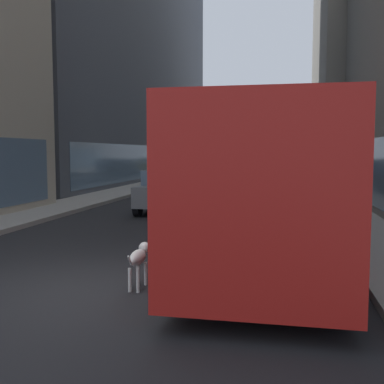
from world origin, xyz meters
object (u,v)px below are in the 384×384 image
object	(u,v)px
car_grey_wagon	(169,190)
car_silver_sedan	(276,179)
transit_bus	(269,174)
car_black_suv	(235,168)
car_yellow_taxi	(243,165)
dalmatian_dog	(139,258)
car_white_van	(177,178)
car_blue_hatchback	(262,167)

from	to	relation	value
car_grey_wagon	car_silver_sedan	world-z (taller)	same
transit_bus	car_black_suv	world-z (taller)	transit_bus
car_yellow_taxi	car_silver_sedan	bearing A→B (deg)	-81.10
transit_bus	dalmatian_dog	distance (m)	4.45
transit_bus	car_white_van	distance (m)	15.28
car_white_van	car_blue_hatchback	world-z (taller)	same
car_blue_hatchback	dalmatian_dog	size ratio (longest dim) A/B	4.23
car_yellow_taxi	transit_bus	bearing A→B (deg)	-84.28
car_black_suv	dalmatian_dog	size ratio (longest dim) A/B	4.55
car_blue_hatchback	dalmatian_dog	bearing A→B (deg)	-90.68
car_white_van	car_grey_wagon	size ratio (longest dim) A/B	1.01
car_grey_wagon	car_yellow_taxi	world-z (taller)	same
car_white_van	car_yellow_taxi	bearing A→B (deg)	86.45
car_silver_sedan	dalmatian_dog	size ratio (longest dim) A/B	4.96
car_black_suv	dalmatian_dog	bearing A→B (deg)	-86.84
transit_bus	car_grey_wagon	xyz separation A→B (m)	(-4.00, 6.00, -0.96)
car_black_suv	car_grey_wagon	xyz separation A→B (m)	(0.00, -25.56, -0.00)
car_yellow_taxi	car_blue_hatchback	bearing A→B (deg)	-67.38
transit_bus	car_silver_sedan	xyz separation A→B (m)	(0.00, 14.41, -0.95)
car_grey_wagon	car_yellow_taxi	distance (m)	33.95
car_blue_hatchback	car_yellow_taxi	bearing A→B (deg)	112.62
transit_bus	car_white_van	world-z (taller)	transit_bus
car_blue_hatchback	dalmatian_dog	world-z (taller)	car_blue_hatchback
car_white_van	car_black_suv	xyz separation A→B (m)	(1.60, 17.38, 0.00)
car_black_suv	car_yellow_taxi	distance (m)	8.39
transit_bus	car_blue_hatchback	distance (m)	34.24
car_yellow_taxi	car_blue_hatchback	xyz separation A→B (m)	(2.40, -5.76, -0.00)
car_yellow_taxi	car_blue_hatchback	world-z (taller)	same
car_black_suv	car_yellow_taxi	bearing A→B (deg)	90.00
car_white_van	car_grey_wagon	distance (m)	8.34
car_blue_hatchback	car_silver_sedan	bearing A→B (deg)	-85.38
transit_bus	car_blue_hatchback	xyz separation A→B (m)	(-1.60, 34.19, -0.96)
transit_bus	dalmatian_dog	bearing A→B (deg)	-118.66
car_yellow_taxi	car_white_van	bearing A→B (deg)	-93.55
car_grey_wagon	car_blue_hatchback	xyz separation A→B (m)	(2.40, 28.19, 0.00)
car_white_van	dalmatian_dog	distance (m)	18.28
car_grey_wagon	car_yellow_taxi	size ratio (longest dim) A/B	0.96
transit_bus	car_blue_hatchback	world-z (taller)	transit_bus
car_white_van	car_grey_wagon	world-z (taller)	same
car_blue_hatchback	transit_bus	bearing A→B (deg)	-87.32
car_white_van	car_silver_sedan	world-z (taller)	same
car_white_van	car_yellow_taxi	distance (m)	25.81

